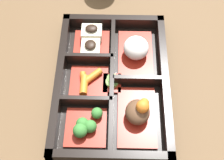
# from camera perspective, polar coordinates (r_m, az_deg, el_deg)

# --- Properties ---
(ground_plane) EXTENTS (3.00, 3.00, 0.00)m
(ground_plane) POSITION_cam_1_polar(r_m,az_deg,el_deg) (0.63, -0.00, -1.20)
(ground_plane) COLOR brown
(bento_base) EXTENTS (0.32, 0.22, 0.01)m
(bento_base) POSITION_cam_1_polar(r_m,az_deg,el_deg) (0.62, -0.00, -0.97)
(bento_base) COLOR black
(bento_base) RESTS_ON ground_plane
(bento_rim) EXTENTS (0.32, 0.22, 0.04)m
(bento_rim) POSITION_cam_1_polar(r_m,az_deg,el_deg) (0.61, -0.15, -0.27)
(bento_rim) COLOR black
(bento_rim) RESTS_ON ground_plane
(bowl_rice) EXTENTS (0.12, 0.07, 0.05)m
(bowl_rice) POSITION_cam_1_polar(r_m,az_deg,el_deg) (0.64, 4.39, 5.54)
(bowl_rice) COLOR maroon
(bowl_rice) RESTS_ON bento_base
(bowl_stew) EXTENTS (0.12, 0.07, 0.05)m
(bowl_stew) POSITION_cam_1_polar(r_m,az_deg,el_deg) (0.57, 4.77, -6.00)
(bowl_stew) COLOR maroon
(bowl_stew) RESTS_ON bento_base
(bowl_tofu) EXTENTS (0.08, 0.07, 0.04)m
(bowl_tofu) POSITION_cam_1_polar(r_m,az_deg,el_deg) (0.66, -3.80, 7.05)
(bowl_tofu) COLOR maroon
(bowl_tofu) RESTS_ON bento_base
(bowl_carrots) EXTENTS (0.08, 0.07, 0.02)m
(bowl_carrots) POSITION_cam_1_polar(r_m,az_deg,el_deg) (0.61, -4.39, -0.28)
(bowl_carrots) COLOR maroon
(bowl_carrots) RESTS_ON bento_base
(bowl_greens) EXTENTS (0.08, 0.07, 0.03)m
(bowl_greens) POSITION_cam_1_polar(r_m,az_deg,el_deg) (0.57, -4.76, -8.32)
(bowl_greens) COLOR maroon
(bowl_greens) RESTS_ON bento_base
(bowl_pickles) EXTENTS (0.04, 0.04, 0.01)m
(bowl_pickles) POSITION_cam_1_polar(r_m,az_deg,el_deg) (0.61, 0.08, -0.41)
(bowl_pickles) COLOR maroon
(bowl_pickles) RESTS_ON bento_base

